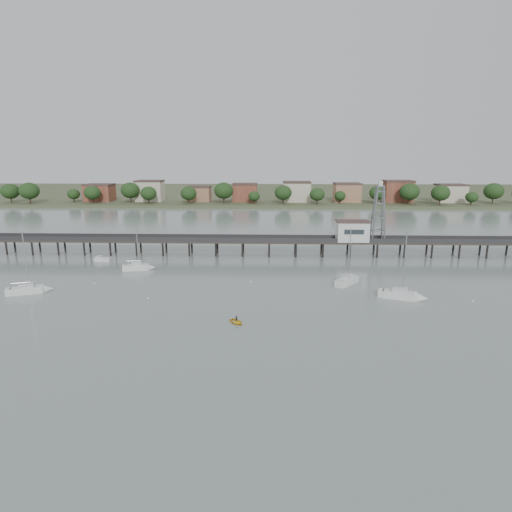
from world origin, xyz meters
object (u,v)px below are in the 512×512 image
at_px(pier, 256,241).
at_px(lattice_tower, 379,214).
at_px(white_tender, 102,259).
at_px(yellow_dinghy, 236,323).
at_px(sailboat_b, 141,267).
at_px(sailboat_c, 350,280).
at_px(sailboat_d, 407,296).
at_px(sailboat_a, 34,289).

bearing_deg(pier, lattice_tower, 0.00).
height_order(white_tender, yellow_dinghy, yellow_dinghy).
xyz_separation_m(sailboat_b, sailboat_c, (46.23, -8.86, -0.01)).
height_order(lattice_tower, white_tender, lattice_tower).
distance_m(pier, yellow_dinghy, 47.35).
relative_size(pier, yellow_dinghy, 52.09).
bearing_deg(lattice_tower, sailboat_b, -164.61).
bearing_deg(sailboat_d, white_tender, 177.38).
bearing_deg(sailboat_c, sailboat_d, -99.08).
bearing_deg(sailboat_b, sailboat_c, -21.90).
bearing_deg(sailboat_d, lattice_tower, 104.72).
relative_size(sailboat_b, yellow_dinghy, 3.92).
bearing_deg(lattice_tower, sailboat_d, -94.45).
relative_size(pier, sailboat_a, 11.96).
bearing_deg(sailboat_d, sailboat_b, -179.84).
bearing_deg(sailboat_b, pier, 20.30).
xyz_separation_m(sailboat_a, sailboat_c, (61.96, 8.51, 0.00)).
distance_m(lattice_tower, sailboat_c, 29.04).
bearing_deg(sailboat_b, sailboat_d, -30.06).
bearing_deg(sailboat_a, sailboat_d, -23.17).
xyz_separation_m(sailboat_a, white_tender, (3.60, 25.25, -0.17)).
xyz_separation_m(sailboat_c, sailboat_d, (8.52, -10.01, -0.01)).
xyz_separation_m(lattice_tower, yellow_dinghy, (-33.05, -47.17, -11.10)).
relative_size(sailboat_d, white_tender, 3.26).
bearing_deg(lattice_tower, sailboat_c, -114.46).
bearing_deg(pier, sailboat_b, -148.65).
height_order(sailboat_d, white_tender, sailboat_d).
height_order(sailboat_b, sailboat_c, sailboat_c).
distance_m(sailboat_a, sailboat_d, 70.50).
xyz_separation_m(sailboat_d, white_tender, (-66.88, 26.75, -0.17)).
height_order(lattice_tower, sailboat_b, lattice_tower).
height_order(sailboat_c, white_tender, sailboat_c).
bearing_deg(white_tender, pier, 16.36).
relative_size(pier, white_tender, 36.98).
bearing_deg(sailboat_c, yellow_dinghy, 176.38).
bearing_deg(white_tender, yellow_dinghy, -42.45).
height_order(sailboat_a, yellow_dinghy, sailboat_a).
bearing_deg(lattice_tower, yellow_dinghy, -125.01).
height_order(sailboat_b, sailboat_d, sailboat_d).
relative_size(lattice_tower, yellow_dinghy, 5.38).
bearing_deg(sailboat_a, yellow_dinghy, -41.17).
relative_size(lattice_tower, sailboat_c, 1.27).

